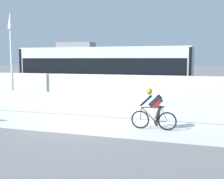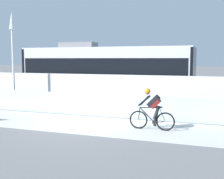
# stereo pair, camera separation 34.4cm
# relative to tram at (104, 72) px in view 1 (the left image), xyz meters

# --- Properties ---
(ground_plane) EXTENTS (200.00, 200.00, 0.00)m
(ground_plane) POSITION_rel_tram_xyz_m (1.50, -6.85, -1.89)
(ground_plane) COLOR slate
(bike_path_deck) EXTENTS (32.00, 3.20, 0.01)m
(bike_path_deck) POSITION_rel_tram_xyz_m (1.50, -6.85, -1.89)
(bike_path_deck) COLOR beige
(bike_path_deck) RESTS_ON ground
(glass_parapet) EXTENTS (32.00, 0.05, 1.08)m
(glass_parapet) POSITION_rel_tram_xyz_m (1.50, -5.00, -1.35)
(glass_parapet) COLOR silver
(glass_parapet) RESTS_ON ground
(concrete_barrier_wall) EXTENTS (32.00, 0.36, 1.89)m
(concrete_barrier_wall) POSITION_rel_tram_xyz_m (1.50, -3.20, -0.95)
(concrete_barrier_wall) COLOR silver
(concrete_barrier_wall) RESTS_ON ground
(tram_rail_near) EXTENTS (32.00, 0.08, 0.01)m
(tram_rail_near) POSITION_rel_tram_xyz_m (1.50, -0.72, -1.89)
(tram_rail_near) COLOR #595654
(tram_rail_near) RESTS_ON ground
(tram_rail_far) EXTENTS (32.00, 0.08, 0.01)m
(tram_rail_far) POSITION_rel_tram_xyz_m (1.50, 0.72, -1.89)
(tram_rail_far) COLOR #595654
(tram_rail_far) RESTS_ON ground
(tram) EXTENTS (11.06, 2.54, 3.81)m
(tram) POSITION_rel_tram_xyz_m (0.00, 0.00, 0.00)
(tram) COLOR silver
(tram) RESTS_ON ground
(cyclist_on_bike) EXTENTS (1.77, 0.58, 1.61)m
(cyclist_on_bike) POSITION_rel_tram_xyz_m (4.50, -6.85, -1.11)
(cyclist_on_bike) COLOR black
(cyclist_on_bike) RESTS_ON ground
(lamp_post_antenna) EXTENTS (0.28, 0.28, 5.20)m
(lamp_post_antenna) POSITION_rel_tram_xyz_m (-3.53, -4.70, 1.40)
(lamp_post_antenna) COLOR gray
(lamp_post_antenna) RESTS_ON ground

